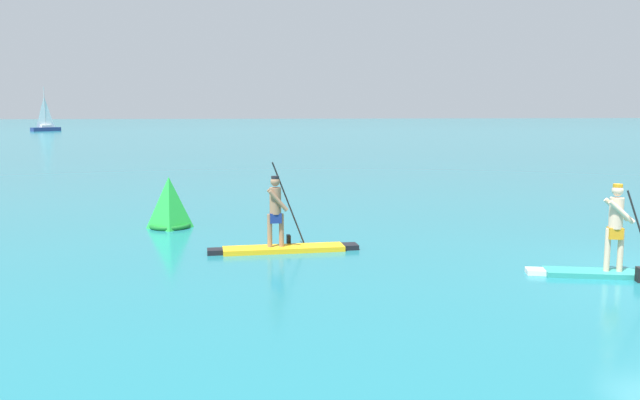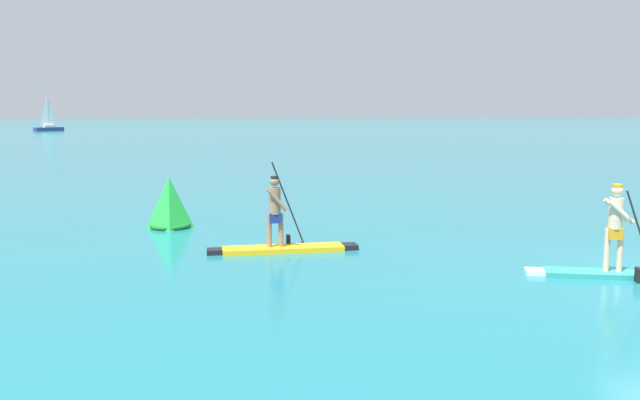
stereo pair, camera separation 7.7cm
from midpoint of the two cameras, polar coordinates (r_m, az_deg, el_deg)
The scene contains 4 objects.
paddleboarder_near_left at distance 14.91m, azimuth -3.47°, elevation -3.16°, with size 3.45×0.88×2.03m.
paddleboarder_mid_center at distance 13.88m, azimuth 24.44°, elevation -4.49°, with size 3.47×1.28×1.84m.
race_marker_buoy at distance 18.28m, azimuth -13.07°, elevation -0.43°, with size 1.11×1.11×1.40m.
sailboat_left_horizon at distance 106.29m, azimuth -22.77°, elevation 6.01°, with size 3.93×3.66×6.55m.
Camera 1 is at (-8.56, -11.02, 3.20)m, focal length 36.81 mm.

